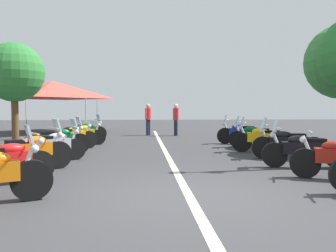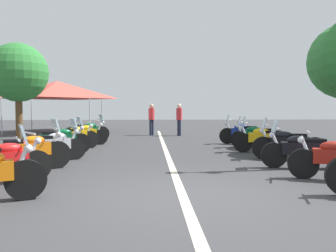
# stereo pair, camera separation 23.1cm
# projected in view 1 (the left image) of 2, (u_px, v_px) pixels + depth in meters

# --- Properties ---
(ground_plane) EXTENTS (80.00, 80.00, 0.00)m
(ground_plane) POSITION_uv_depth(u_px,v_px,m) (189.00, 196.00, 5.79)
(ground_plane) COLOR #38383A
(lane_centre_stripe) EXTENTS (22.91, 0.16, 0.01)m
(lane_centre_stripe) POSITION_uv_depth(u_px,v_px,m) (167.00, 154.00, 11.12)
(lane_centre_stripe) COLOR beige
(lane_centre_stripe) RESTS_ON ground_plane
(motorcycle_left_row_1) EXTENTS (1.28, 1.72, 0.99)m
(motorcycle_left_row_1) POSITION_uv_depth(u_px,v_px,m) (3.00, 162.00, 6.54)
(motorcycle_left_row_1) COLOR black
(motorcycle_left_row_1) RESTS_ON ground_plane
(motorcycle_left_row_2) EXTENTS (1.29, 1.85, 1.23)m
(motorcycle_left_row_2) POSITION_uv_depth(u_px,v_px,m) (29.00, 151.00, 8.01)
(motorcycle_left_row_2) COLOR black
(motorcycle_left_row_2) RESTS_ON ground_plane
(motorcycle_left_row_3) EXTENTS (1.19, 1.73, 1.20)m
(motorcycle_left_row_3) POSITION_uv_depth(u_px,v_px,m) (52.00, 145.00, 9.49)
(motorcycle_left_row_3) COLOR black
(motorcycle_left_row_3) RESTS_ON ground_plane
(motorcycle_left_row_4) EXTENTS (1.12, 1.94, 1.22)m
(motorcycle_left_row_4) POSITION_uv_depth(u_px,v_px,m) (58.00, 140.00, 10.94)
(motorcycle_left_row_4) COLOR black
(motorcycle_left_row_4) RESTS_ON ground_plane
(motorcycle_left_row_5) EXTENTS (1.22, 1.75, 1.00)m
(motorcycle_left_row_5) POSITION_uv_depth(u_px,v_px,m) (71.00, 137.00, 12.35)
(motorcycle_left_row_5) COLOR black
(motorcycle_left_row_5) RESTS_ON ground_plane
(motorcycle_left_row_6) EXTENTS (1.08, 1.98, 0.99)m
(motorcycle_left_row_6) POSITION_uv_depth(u_px,v_px,m) (80.00, 134.00, 13.66)
(motorcycle_left_row_6) COLOR black
(motorcycle_left_row_6) RESTS_ON ground_plane
(motorcycle_left_row_7) EXTENTS (1.16, 1.90, 1.22)m
(motorcycle_left_row_7) POSITION_uv_depth(u_px,v_px,m) (85.00, 131.00, 15.24)
(motorcycle_left_row_7) COLOR black
(motorcycle_left_row_7) RESTS_ON ground_plane
(motorcycle_right_row_2) EXTENTS (0.78, 2.13, 1.21)m
(motorcycle_right_row_2) POSITION_uv_depth(u_px,v_px,m) (304.00, 149.00, 8.52)
(motorcycle_right_row_2) COLOR black
(motorcycle_right_row_2) RESTS_ON ground_plane
(motorcycle_right_row_3) EXTENTS (0.79, 2.08, 1.22)m
(motorcycle_right_row_3) POSITION_uv_depth(u_px,v_px,m) (288.00, 143.00, 9.99)
(motorcycle_right_row_3) COLOR black
(motorcycle_right_row_3) RESTS_ON ground_plane
(motorcycle_right_row_4) EXTENTS (0.99, 2.10, 1.22)m
(motorcycle_right_row_4) POSITION_uv_depth(u_px,v_px,m) (264.00, 139.00, 11.46)
(motorcycle_right_row_4) COLOR black
(motorcycle_right_row_4) RESTS_ON ground_plane
(motorcycle_right_row_5) EXTENTS (0.96, 1.97, 1.20)m
(motorcycle_right_row_5) POSITION_uv_depth(u_px,v_px,m) (255.00, 136.00, 12.87)
(motorcycle_right_row_5) COLOR black
(motorcycle_right_row_5) RESTS_ON ground_plane
(motorcycle_right_row_6) EXTENTS (0.94, 2.02, 1.23)m
(motorcycle_right_row_6) POSITION_uv_depth(u_px,v_px,m) (242.00, 133.00, 14.23)
(motorcycle_right_row_6) COLOR black
(motorcycle_right_row_6) RESTS_ON ground_plane
(bystander_0) EXTENTS (0.51, 0.32, 1.73)m
(bystander_0) POSITION_uv_depth(u_px,v_px,m) (176.00, 117.00, 18.68)
(bystander_0) COLOR #1E2338
(bystander_0) RESTS_ON ground_plane
(bystander_1) EXTENTS (0.46, 0.33, 1.74)m
(bystander_1) POSITION_uv_depth(u_px,v_px,m) (148.00, 117.00, 18.88)
(bystander_1) COLOR #1E2338
(bystander_1) RESTS_ON ground_plane
(roadside_tree_2) EXTENTS (2.78, 2.78, 4.58)m
(roadside_tree_2) POSITION_uv_depth(u_px,v_px,m) (14.00, 73.00, 16.18)
(roadside_tree_2) COLOR brown
(roadside_tree_2) RESTS_ON ground_plane
(event_tent) EXTENTS (5.38, 5.38, 3.20)m
(event_tent) POSITION_uv_depth(u_px,v_px,m) (52.00, 90.00, 21.39)
(event_tent) COLOR #E54C3F
(event_tent) RESTS_ON ground_plane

